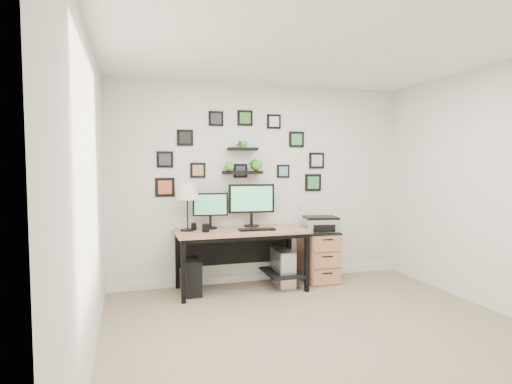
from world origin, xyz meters
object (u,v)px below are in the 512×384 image
object	(u,v)px
mug	(206,228)
pc_tower_grey	(283,268)
pc_tower_black	(192,276)
file_cabinet	(319,256)
monitor_left	(210,208)
table_lamp	(187,193)
printer	(321,224)
desk	(243,239)
monitor_right	(252,201)

from	to	relation	value
mug	pc_tower_grey	distance (m)	1.16
pc_tower_black	file_cabinet	size ratio (longest dim) A/B	0.62
monitor_left	table_lamp	distance (m)	0.36
pc_tower_black	pc_tower_grey	bearing A→B (deg)	0.12
file_cabinet	printer	distance (m)	0.43
desk	monitor_right	xyz separation A→B (m)	(0.16, 0.19, 0.45)
monitor_right	mug	xyz separation A→B (m)	(-0.64, -0.25, -0.28)
pc_tower_black	monitor_left	bearing A→B (deg)	33.71
desk	mug	xyz separation A→B (m)	(-0.48, -0.06, 0.17)
monitor_right	pc_tower_grey	world-z (taller)	monitor_right
desk	monitor_right	world-z (taller)	monitor_right
desk	pc_tower_black	size ratio (longest dim) A/B	3.83
monitor_left	pc_tower_grey	size ratio (longest dim) A/B	0.94
monitor_right	pc_tower_black	distance (m)	1.20
file_cabinet	printer	bearing A→B (deg)	7.54
monitor_left	monitor_right	world-z (taller)	monitor_right
desk	monitor_left	distance (m)	0.57
pc_tower_black	pc_tower_grey	size ratio (longest dim) A/B	0.88
printer	desk	bearing A→B (deg)	-176.73
pc_tower_black	mug	bearing A→B (deg)	-19.29
desk	printer	xyz separation A→B (m)	(1.08, 0.06, 0.14)
pc_tower_black	monitor_right	bearing A→B (deg)	13.80
table_lamp	mug	world-z (taller)	table_lamp
monitor_right	monitor_left	bearing A→B (deg)	-177.69
monitor_right	pc_tower_black	xyz separation A→B (m)	(-0.80, -0.20, -0.87)
table_lamp	printer	world-z (taller)	table_lamp
monitor_left	pc_tower_black	bearing A→B (deg)	-146.35
file_cabinet	table_lamp	bearing A→B (deg)	178.57
table_lamp	pc_tower_black	xyz separation A→B (m)	(0.03, -0.11, -1.01)
monitor_left	printer	xyz separation A→B (m)	(1.46, -0.11, -0.25)
pc_tower_black	printer	distance (m)	1.81
desk	pc_tower_black	xyz separation A→B (m)	(-0.64, -0.00, -0.42)
file_cabinet	monitor_right	bearing A→B (deg)	171.46
monitor_left	table_lamp	bearing A→B (deg)	-166.80
table_lamp	printer	xyz separation A→B (m)	(1.75, -0.04, -0.45)
pc_tower_grey	table_lamp	bearing A→B (deg)	175.01
pc_tower_black	file_cabinet	xyz separation A→B (m)	(1.70, 0.06, 0.13)
monitor_right	pc_tower_grey	bearing A→B (deg)	-28.27
desk	pc_tower_black	distance (m)	0.77
table_lamp	pc_tower_grey	xyz separation A→B (m)	(1.20, -0.10, -0.98)
pc_tower_grey	mug	bearing A→B (deg)	-176.66
desk	pc_tower_black	bearing A→B (deg)	-179.57
printer	monitor_left	bearing A→B (deg)	175.74
table_lamp	pc_tower_grey	distance (m)	1.55
table_lamp	pc_tower_black	size ratio (longest dim) A/B	1.38
desk	monitor_right	bearing A→B (deg)	49.78
desk	file_cabinet	bearing A→B (deg)	3.16
table_lamp	desk	bearing A→B (deg)	-8.55
pc_tower_grey	file_cabinet	xyz separation A→B (m)	(0.53, 0.06, 0.10)
table_lamp	pc_tower_grey	bearing A→B (deg)	-4.99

